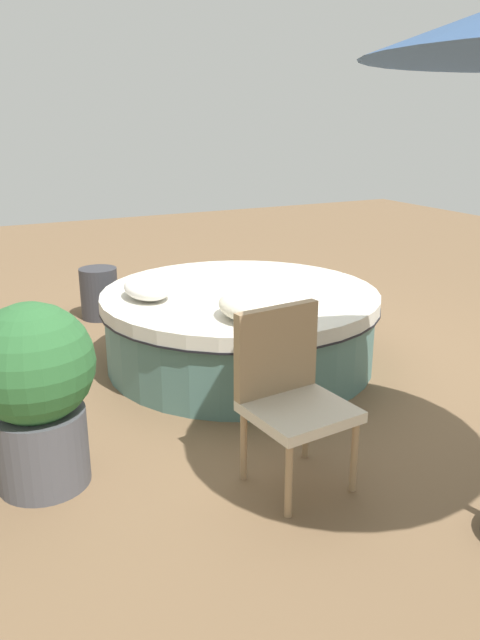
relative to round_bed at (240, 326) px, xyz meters
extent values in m
plane|color=brown|center=(0.00, 0.00, -0.31)|extent=(16.00, 16.00, 0.00)
cylinder|color=#4C726B|center=(0.00, 0.00, -0.06)|extent=(2.17, 2.17, 0.50)
cylinder|color=black|center=(0.00, 0.00, 0.19)|extent=(2.25, 2.25, 0.01)
cylinder|color=beige|center=(0.00, 0.00, 0.24)|extent=(2.24, 2.24, 0.11)
ellipsoid|color=white|center=(0.13, 0.73, 0.38)|extent=(0.50, 0.34, 0.17)
ellipsoid|color=beige|center=(-0.68, 0.27, 0.40)|extent=(0.54, 0.40, 0.19)
cylinder|color=#997A56|center=(-1.95, 0.29, -0.10)|extent=(0.04, 0.04, 0.42)
cylinder|color=#997A56|center=(-2.00, 0.73, -0.10)|extent=(0.04, 0.04, 0.42)
cylinder|color=#997A56|center=(-1.54, 0.33, -0.10)|extent=(0.04, 0.04, 0.42)
cylinder|color=#997A56|center=(-1.58, 0.77, -0.10)|extent=(0.04, 0.04, 0.42)
cube|color=beige|center=(-1.77, 0.53, 0.14)|extent=(0.55, 0.57, 0.06)
cube|color=#997A56|center=(-1.55, 0.55, 0.42)|extent=(0.11, 0.52, 0.50)
cylinder|color=#4C4C51|center=(-1.11, 1.78, -0.10)|extent=(0.50, 0.50, 0.44)
sphere|color=#2D6633|center=(-1.11, 1.78, 0.40)|extent=(0.66, 0.66, 0.66)
cylinder|color=#333338|center=(1.72, 0.73, -0.06)|extent=(0.37, 0.37, 0.51)
camera|label=1|loc=(-4.32, 2.18, 1.64)|focal=34.97mm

